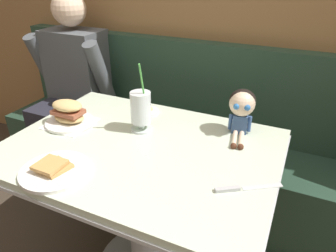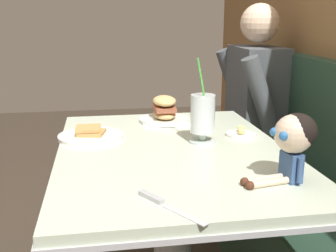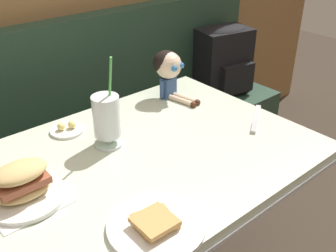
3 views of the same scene
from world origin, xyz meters
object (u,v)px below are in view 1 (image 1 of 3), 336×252
Objects in this scene: butter_knife at (237,188)px; sandwich_plate at (69,115)px; milkshake_glass at (141,110)px; seated_doll at (242,106)px; toast_plate at (55,170)px; butter_saucer at (147,110)px; diner_patron at (74,76)px.

sandwich_plate is at bearing 170.39° from butter_knife.
seated_doll is (0.40, 0.16, 0.03)m from milkshake_glass.
butter_saucer is at bearing 83.71° from toast_plate.
toast_plate is 0.31× the size of diner_patron.
butter_saucer is 0.58× the size of butter_knife.
butter_knife is (0.55, -0.40, -0.00)m from butter_saucer.
toast_plate is at bearing -163.71° from butter_knife.
butter_knife is at bearing -77.34° from seated_doll.
butter_knife is (0.82, -0.14, -0.04)m from sandwich_plate.
butter_knife is 0.91× the size of seated_doll.
diner_patron reaches higher than butter_knife.
milkshake_glass reaches higher than sandwich_plate.
diner_patron reaches higher than milkshake_glass.
milkshake_glass is at bearing -30.93° from diner_patron.
toast_plate is 0.59m from butter_saucer.
diner_patron reaches higher than butter_saucer.
diner_patron is (-0.76, 0.46, -0.10)m from milkshake_glass.
diner_patron reaches higher than toast_plate.
butter_saucer is at bearing 110.23° from milkshake_glass.
diner_patron is (-0.43, 0.55, -0.04)m from sandwich_plate.
diner_patron is at bearing 165.69° from seated_doll.
toast_plate is 2.08× the size of butter_saucer.
seated_doll is 0.28× the size of diner_patron.
diner_patron is at bearing 128.22° from sandwich_plate.
seated_doll reaches higher than butter_saucer.
milkshake_glass is 0.55m from butter_knife.
seated_doll is at bearing 102.66° from butter_knife.
toast_plate reaches higher than butter_knife.
milkshake_glass reaches higher than seated_doll.
milkshake_glass is 1.39× the size of seated_doll.
diner_patron is (-0.70, 0.29, -0.01)m from butter_saucer.
butter_knife is at bearing -25.12° from milkshake_glass.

